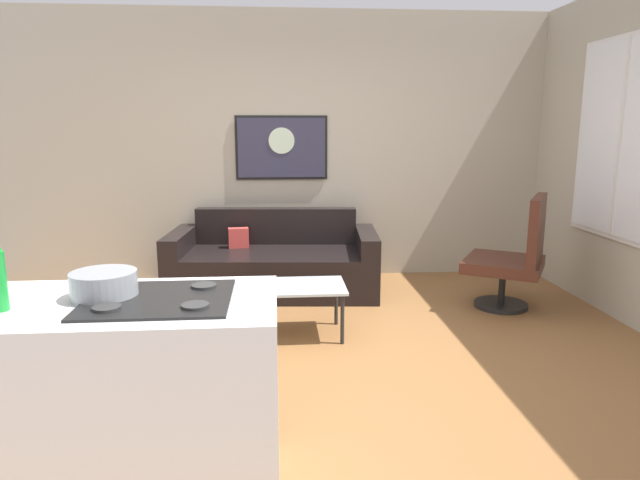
{
  "coord_description": "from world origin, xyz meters",
  "views": [
    {
      "loc": [
        -0.3,
        -3.63,
        1.63
      ],
      "look_at": [
        0.07,
        0.9,
        0.7
      ],
      "focal_mm": 31.55,
      "sensor_mm": 36.0,
      "label": 1
    }
  ],
  "objects_px": {
    "mixing_bowl": "(104,285)",
    "wall_painting": "(282,148)",
    "couch": "(274,265)",
    "coffee_table": "(290,290)",
    "armchair": "(515,256)"
  },
  "relations": [
    {
      "from": "mixing_bowl",
      "to": "wall_painting",
      "type": "xyz_separation_m",
      "value": [
        0.8,
        3.68,
        0.43
      ]
    },
    {
      "from": "couch",
      "to": "mixing_bowl",
      "type": "bearing_deg",
      "value": -102.66
    },
    {
      "from": "coffee_table",
      "to": "armchair",
      "type": "distance_m",
      "value": 2.09
    },
    {
      "from": "couch",
      "to": "mixing_bowl",
      "type": "distance_m",
      "value": 3.26
    },
    {
      "from": "armchair",
      "to": "mixing_bowl",
      "type": "xyz_separation_m",
      "value": [
        -2.85,
        -2.38,
        0.49
      ]
    },
    {
      "from": "coffee_table",
      "to": "wall_painting",
      "type": "xyz_separation_m",
      "value": [
        -0.02,
        1.8,
        1.03
      ]
    },
    {
      "from": "coffee_table",
      "to": "mixing_bowl",
      "type": "relative_size",
      "value": 3.17
    },
    {
      "from": "mixing_bowl",
      "to": "wall_painting",
      "type": "distance_m",
      "value": 3.79
    },
    {
      "from": "armchair",
      "to": "couch",
      "type": "bearing_deg",
      "value": 161.26
    },
    {
      "from": "armchair",
      "to": "wall_painting",
      "type": "relative_size",
      "value": 1.06
    },
    {
      "from": "mixing_bowl",
      "to": "armchair",
      "type": "bearing_deg",
      "value": 39.9
    },
    {
      "from": "coffee_table",
      "to": "couch",
      "type": "bearing_deg",
      "value": 95.79
    },
    {
      "from": "mixing_bowl",
      "to": "coffee_table",
      "type": "bearing_deg",
      "value": 66.36
    },
    {
      "from": "armchair",
      "to": "wall_painting",
      "type": "xyz_separation_m",
      "value": [
        -2.05,
        1.29,
        0.92
      ]
    },
    {
      "from": "mixing_bowl",
      "to": "wall_painting",
      "type": "bearing_deg",
      "value": 77.75
    }
  ]
}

